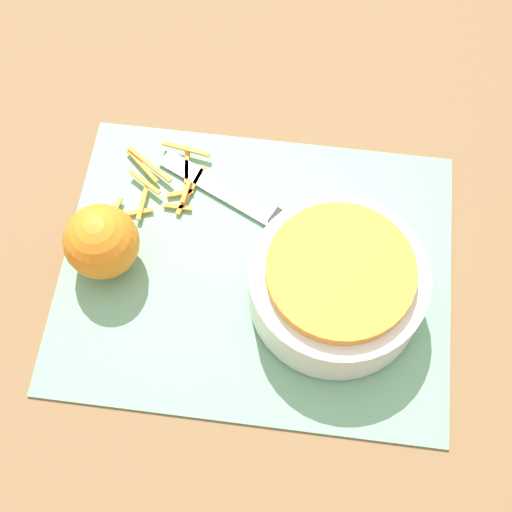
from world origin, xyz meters
The scene contains 6 objects.
ground_plane centered at (0.00, 0.00, 0.00)m, with size 4.00×4.00×0.00m, color olive.
cutting_board centered at (0.00, 0.00, 0.00)m, with size 0.43×0.35×0.01m.
bowl_speckled centered at (-0.09, 0.03, 0.04)m, with size 0.19×0.19×0.08m.
knife centered at (-0.03, -0.05, 0.01)m, with size 0.24×0.13×0.02m.
orange_left centered at (0.17, 0.01, 0.05)m, with size 0.08×0.08×0.08m.
peel_pile centered at (0.12, -0.09, 0.01)m, with size 0.11×0.12×0.01m.
Camera 1 is at (-0.04, 0.33, 0.73)m, focal length 50.00 mm.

